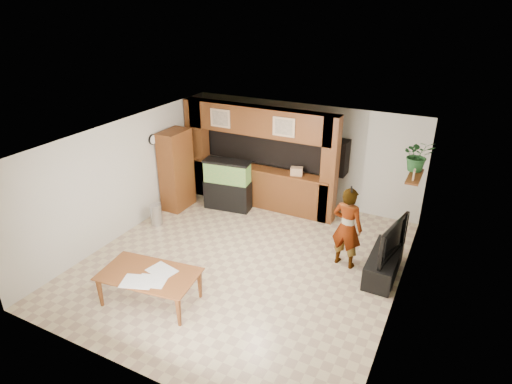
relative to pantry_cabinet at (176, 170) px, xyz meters
The scene contains 22 objects.
floor 3.23m from the pantry_cabinet, 28.29° to the right, with size 6.50×6.50×0.00m, color #C5B289.
ceiling 3.45m from the pantry_cabinet, 28.29° to the right, with size 6.50×6.50×0.00m, color white.
wall_back 3.26m from the pantry_cabinet, 33.64° to the left, with size 6.00×6.00×0.00m, color beige.
wall_left 1.51m from the pantry_cabinet, 101.66° to the right, with size 6.50×6.50×0.00m, color beige.
wall_right 5.89m from the pantry_cabinet, 14.30° to the right, with size 6.50×6.50×0.00m, color beige.
partition 2.13m from the pantry_cabinet, 34.05° to the left, with size 4.20×0.99×2.60m.
wall_clock 1.03m from the pantry_cabinet, 120.38° to the right, with size 0.05×0.25×0.25m.
wall_shelf 5.61m from the pantry_cabinet, ahead, with size 0.25×0.90×0.04m, color brown.
pantry_cabinet is the anchor object (origin of this frame).
trash_can 1.28m from the pantry_cabinet, 84.50° to the right, with size 0.28×0.28×0.52m, color #B2B2B7.
aquarium 1.34m from the pantry_cabinet, 22.75° to the left, with size 1.17×0.44×1.30m.
tv_stand 5.44m from the pantry_cabinet, ahead, with size 0.52×1.41×0.47m, color black.
television 5.39m from the pantry_cabinet, ahead, with size 1.23×0.16×0.71m, color black.
photo_frame 5.62m from the pantry_cabinet, ahead, with size 0.03×0.15×0.20m, color tan.
potted_plant 5.67m from the pantry_cabinet, ahead, with size 0.60×0.52×0.66m, color #245A2A.
person 4.62m from the pantry_cabinet, ahead, with size 0.62×0.41×1.70m, color tan.
microphone 4.74m from the pantry_cabinet, ahead, with size 0.03×0.03×0.16m, color black.
dining_table 3.91m from the pantry_cabinet, 61.26° to the right, with size 1.71×0.95×0.60m, color brown.
newspaper_a 4.06m from the pantry_cabinet, 59.83° to the right, with size 0.49×0.36×0.01m, color silver.
newspaper_b 4.07m from the pantry_cabinet, 63.06° to the right, with size 0.54×0.39×0.01m, color silver.
newspaper_c 3.77m from the pantry_cabinet, 57.78° to the right, with size 0.50×0.36×0.01m, color silver.
counter_box 3.01m from the pantry_cabinet, 19.37° to the left, with size 0.29×0.19×0.19m, color tan.
Camera 1 is at (3.58, -6.52, 4.98)m, focal length 30.00 mm.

